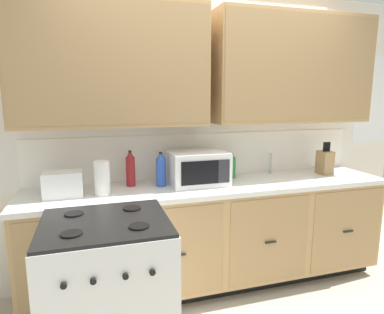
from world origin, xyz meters
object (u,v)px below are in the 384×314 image
Objects in this scene: bottle_red at (130,169)px; knife_block at (325,162)px; toaster at (63,184)px; bottle_green at (232,166)px; microwave at (198,168)px; bottle_blue at (161,170)px; paper_towel_roll at (102,178)px; stove_range at (109,292)px.

knife_block is at bearing -3.07° from bottle_red.
bottle_green reaches higher than toaster.
microwave is 0.31m from bottle_blue.
bottle_green is (1.14, 0.20, -0.02)m from paper_towel_roll.
bottle_green is at bearing 16.59° from microwave.
stove_range is at bearing -66.15° from toaster.
bottle_green is (1.42, 0.17, 0.02)m from toaster.
bottle_blue reaches higher than stove_range.
stove_range is 1.20m from microwave.
bottle_red is at bearing 176.93° from knife_block.
bottle_green is at bearing 34.10° from stove_range.
stove_range is 1.04m from bottle_blue.
microwave is at bearing 3.18° from toaster.
paper_towel_roll is 1.16m from bottle_green.
paper_towel_roll is 0.91× the size of bottle_blue.
microwave is 1.68× the size of bottle_blue.
knife_block is at bearing 2.77° from paper_towel_roll.
paper_towel_roll is at bearing -170.00° from bottle_green.
knife_block reaches higher than bottle_blue.
bottle_green is at bearing 10.00° from paper_towel_roll.
bottle_green is at bearing 173.69° from knife_block.
stove_range is 4.11× the size of bottle_green.
knife_block reaches higher than stove_range.
bottle_blue is at bearing 175.25° from microwave.
paper_towel_roll reaches higher than stove_range.
microwave reaches higher than paper_towel_roll.
bottle_red reaches higher than microwave.
bottle_blue is at bearing 6.44° from toaster.
microwave is at bearing 6.92° from paper_towel_roll.
microwave is 0.79m from paper_towel_roll.
knife_block is 2.06m from paper_towel_roll.
bottle_green is at bearing 6.63° from toaster.
microwave is (0.79, 0.67, 0.60)m from stove_range.
paper_towel_roll is 1.12× the size of bottle_green.
knife_block is 1.34× the size of bottle_green.
bottle_blue is (0.48, 0.70, 0.60)m from stove_range.
microwave is 1.28m from knife_block.
bottle_green is (0.67, 0.08, -0.03)m from bottle_blue.
paper_towel_roll is (-0.79, -0.10, -0.01)m from microwave.
toaster is at bearing -173.56° from bottle_blue.
stove_range is at bearing -90.83° from paper_towel_roll.
stove_range is 3.65× the size of paper_towel_roll.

